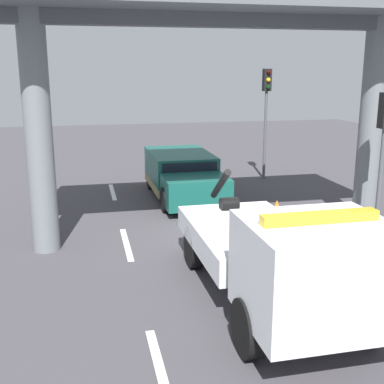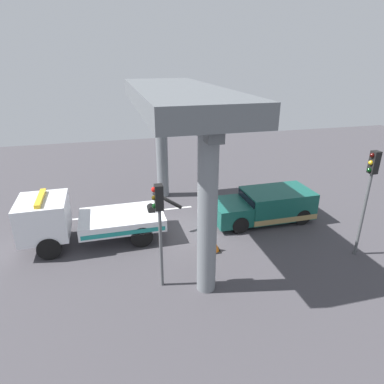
# 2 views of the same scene
# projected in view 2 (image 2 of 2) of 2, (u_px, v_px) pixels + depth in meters

# --- Properties ---
(ground_plane) EXTENTS (60.00, 40.00, 0.10)m
(ground_plane) POSITION_uv_depth(u_px,v_px,m) (179.00, 231.00, 16.64)
(ground_plane) COLOR #423F44
(lane_stripe_west) EXTENTS (2.60, 0.16, 0.01)m
(lane_stripe_west) POSITION_uv_depth(u_px,v_px,m) (266.00, 198.00, 20.26)
(lane_stripe_west) COLOR silver
(lane_stripe_west) RESTS_ON ground
(lane_stripe_mid) EXTENTS (2.60, 0.16, 0.01)m
(lane_stripe_mid) POSITION_uv_depth(u_px,v_px,m) (169.00, 209.00, 18.87)
(lane_stripe_mid) COLOR silver
(lane_stripe_mid) RESTS_ON ground
(lane_stripe_east) EXTENTS (2.60, 0.16, 0.01)m
(lane_stripe_east) POSITION_uv_depth(u_px,v_px,m) (56.00, 221.00, 17.49)
(lane_stripe_east) COLOR silver
(lane_stripe_east) RESTS_ON ground
(tow_truck_white) EXTENTS (7.26, 2.45, 2.46)m
(tow_truck_white) POSITION_uv_depth(u_px,v_px,m) (78.00, 219.00, 15.09)
(tow_truck_white) COLOR white
(tow_truck_white) RESTS_ON ground
(towed_van_green) EXTENTS (5.21, 2.25, 1.58)m
(towed_van_green) POSITION_uv_depth(u_px,v_px,m) (267.00, 206.00, 17.41)
(towed_van_green) COLOR #145147
(towed_van_green) RESTS_ON ground
(overpass_structure) EXTENTS (3.60, 11.20, 6.82)m
(overpass_structure) POSITION_uv_depth(u_px,v_px,m) (177.00, 109.00, 14.39)
(overpass_structure) COLOR slate
(overpass_structure) RESTS_ON ground
(traffic_light_near) EXTENTS (0.39, 0.32, 4.63)m
(traffic_light_near) POSITION_uv_depth(u_px,v_px,m) (370.00, 182.00, 13.35)
(traffic_light_near) COLOR #515456
(traffic_light_near) RESTS_ON ground
(traffic_light_far) EXTENTS (0.39, 0.32, 4.05)m
(traffic_light_far) POSITION_uv_depth(u_px,v_px,m) (159.00, 214.00, 11.54)
(traffic_light_far) COLOR #515456
(traffic_light_far) RESTS_ON ground
(traffic_cone_orange) EXTENTS (0.57, 0.57, 0.68)m
(traffic_cone_orange) POSITION_uv_depth(u_px,v_px,m) (214.00, 245.00, 14.73)
(traffic_cone_orange) COLOR orange
(traffic_cone_orange) RESTS_ON ground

